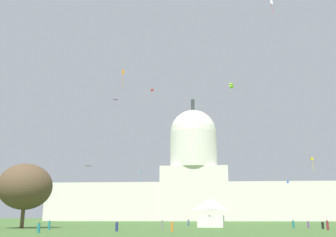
% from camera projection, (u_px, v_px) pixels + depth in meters
% --- Properties ---
extents(capitol_building, '(149.43, 24.46, 63.54)m').
position_uv_depth(capitol_building, '(194.00, 184.00, 199.31)').
color(capitol_building, silver).
rests_on(capitol_building, ground_plane).
extents(event_tent, '(6.32, 5.37, 6.15)m').
position_uv_depth(event_tent, '(211.00, 212.00, 84.80)').
color(event_tent, white).
rests_on(event_tent, ground_plane).
extents(tree_west_far, '(15.08, 15.11, 12.90)m').
position_uv_depth(tree_west_far, '(25.00, 187.00, 79.31)').
color(tree_west_far, brown).
rests_on(tree_west_far, ground_plane).
extents(person_teal_back_center, '(0.59, 0.59, 1.73)m').
position_uv_depth(person_teal_back_center, '(293.00, 224.00, 77.75)').
color(person_teal_back_center, '#1E757A').
rests_on(person_teal_back_center, ground_plane).
extents(person_grey_mid_center, '(0.36, 0.36, 1.65)m').
position_uv_depth(person_grey_mid_center, '(162.00, 225.00, 71.98)').
color(person_grey_mid_center, gray).
rests_on(person_grey_mid_center, ground_plane).
extents(person_orange_deep_crowd, '(0.40, 0.40, 1.63)m').
position_uv_depth(person_orange_deep_crowd, '(172.00, 227.00, 60.25)').
color(person_orange_deep_crowd, orange).
rests_on(person_orange_deep_crowd, ground_plane).
extents(person_teal_lawn_far_right, '(0.55, 0.55, 1.75)m').
position_uv_depth(person_teal_lawn_far_right, '(49.00, 225.00, 69.62)').
color(person_teal_lawn_far_right, '#1E757A').
rests_on(person_teal_lawn_far_right, ground_plane).
extents(person_black_near_tent, '(0.62, 0.62, 1.48)m').
position_uv_depth(person_black_near_tent, '(323.00, 225.00, 73.51)').
color(person_black_near_tent, black).
rests_on(person_black_near_tent, ground_plane).
extents(person_purple_lawn_far_left, '(0.45, 0.45, 1.49)m').
position_uv_depth(person_purple_lawn_far_left, '(308.00, 225.00, 77.69)').
color(person_purple_lawn_far_left, '#703D93').
rests_on(person_purple_lawn_far_left, ground_plane).
extents(person_navy_aisle_center, '(0.56, 0.56, 1.61)m').
position_uv_depth(person_navy_aisle_center, '(117.00, 227.00, 61.91)').
color(person_navy_aisle_center, navy).
rests_on(person_navy_aisle_center, ground_plane).
extents(person_denim_back_left, '(0.59, 0.59, 1.68)m').
position_uv_depth(person_denim_back_left, '(188.00, 223.00, 95.65)').
color(person_denim_back_left, '#3D5684').
rests_on(person_denim_back_left, ground_plane).
extents(person_maroon_mid_right, '(0.50, 0.50, 1.75)m').
position_uv_depth(person_maroon_mid_right, '(328.00, 225.00, 67.76)').
color(person_maroon_mid_right, maroon).
rests_on(person_maroon_mid_right, ground_plane).
extents(person_black_near_tree_west, '(0.36, 0.36, 1.56)m').
position_uv_depth(person_black_near_tree_west, '(220.00, 223.00, 92.53)').
color(person_black_near_tree_west, black).
rests_on(person_black_near_tree_west, ground_plane).
extents(person_teal_front_right, '(0.54, 0.54, 1.58)m').
position_uv_depth(person_teal_front_right, '(39.00, 228.00, 56.27)').
color(person_teal_front_right, '#1E757A').
rests_on(person_teal_front_right, ground_plane).
extents(kite_orange_mid, '(0.51, 0.49, 4.23)m').
position_uv_depth(kite_orange_mid, '(123.00, 75.00, 89.14)').
color(kite_orange_mid, orange).
extents(kite_violet_high, '(1.71, 1.27, 0.35)m').
position_uv_depth(kite_violet_high, '(116.00, 100.00, 144.73)').
color(kite_violet_high, purple).
extents(kite_red_high, '(1.08, 0.46, 0.82)m').
position_uv_depth(kite_red_high, '(152.00, 90.00, 128.94)').
color(kite_red_high, red).
extents(kite_blue_low, '(0.64, 0.88, 1.03)m').
position_uv_depth(kite_blue_low, '(288.00, 182.00, 140.83)').
color(kite_blue_low, blue).
extents(kite_pink_low, '(1.72, 1.11, 0.21)m').
position_uv_depth(kite_pink_low, '(88.00, 167.00, 91.21)').
color(kite_pink_low, pink).
extents(kite_white_high, '(0.56, 0.54, 3.37)m').
position_uv_depth(kite_white_high, '(272.00, 4.00, 85.46)').
color(kite_white_high, white).
extents(kite_lime_high, '(1.50, 1.52, 2.91)m').
position_uv_depth(kite_lime_high, '(231.00, 86.00, 126.07)').
color(kite_lime_high, '#8CD133').
extents(kite_yellow_low, '(0.73, 0.71, 3.41)m').
position_uv_depth(kite_yellow_low, '(312.00, 159.00, 99.07)').
color(kite_yellow_low, yellow).
extents(kite_cyan_low, '(1.56, 1.53, 3.71)m').
position_uv_depth(kite_cyan_low, '(142.00, 174.00, 134.03)').
color(kite_cyan_low, '#33BCDB').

